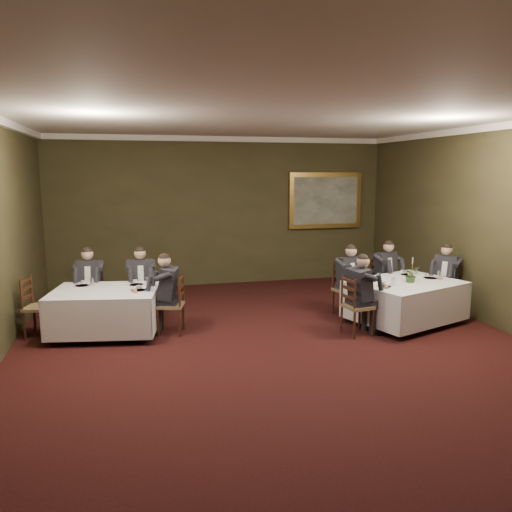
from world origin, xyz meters
name	(u,v)px	position (x,y,z in m)	size (l,w,h in m)	color
ground	(282,356)	(0.00, 0.00, 0.00)	(10.00, 10.00, 0.00)	black
ceiling	(285,112)	(0.00, 0.00, 3.50)	(8.00, 10.00, 0.10)	silver
back_wall	(222,212)	(0.00, 5.00, 1.75)	(8.00, 0.10, 3.50)	#332F19
crown_molding	(285,117)	(0.00, 0.00, 3.44)	(8.00, 10.00, 0.12)	white
table_main	(405,299)	(2.60, 1.03, 0.45)	(2.24, 1.96, 0.67)	#33190E
table_second	(106,308)	(-2.58, 1.65, 0.45)	(1.91, 1.58, 0.67)	#33190E
chair_main_backleft	(346,300)	(1.81, 1.77, 0.28)	(0.54, 0.52, 1.00)	olive
diner_main_backleft	(347,288)	(1.81, 1.76, 0.51)	(0.51, 0.57, 1.35)	black
chair_main_backright	(383,293)	(2.75, 2.10, 0.28)	(0.54, 0.53, 1.00)	olive
diner_main_backright	(384,282)	(2.76, 2.09, 0.51)	(0.52, 0.57, 1.35)	black
chair_main_endleft	(356,318)	(1.48, 0.64, 0.28)	(0.48, 0.50, 1.00)	olive
diner_main_endleft	(358,305)	(1.49, 0.64, 0.51)	(0.54, 0.47, 1.35)	black
chair_main_endright	(446,298)	(3.72, 1.43, 0.28)	(0.59, 0.60, 1.00)	olive
diner_main_endright	(446,287)	(3.71, 1.42, 0.51)	(0.62, 0.60, 1.35)	black
chair_sec_backleft	(91,305)	(-2.88, 2.60, 0.28)	(0.49, 0.47, 1.00)	olive
diner_sec_backleft	(90,293)	(-2.88, 2.59, 0.51)	(0.46, 0.52, 1.35)	black
chair_sec_backright	(142,304)	(-1.98, 2.44, 0.28)	(0.44, 0.42, 1.00)	olive
diner_sec_backright	(141,292)	(-1.98, 2.43, 0.51)	(0.42, 0.48, 1.35)	black
chair_sec_endright	(172,316)	(-1.51, 1.47, 0.28)	(0.52, 0.53, 1.00)	olive
diner_sec_endright	(170,303)	(-1.52, 1.47, 0.51)	(0.57, 0.51, 1.35)	black
chair_sec_endleft	(39,319)	(-3.65, 1.84, 0.28)	(0.51, 0.53, 1.00)	olive
centerpiece	(411,274)	(2.65, 0.95, 0.91)	(0.27, 0.23, 0.30)	#2D5926
candlestick	(412,271)	(2.81, 1.17, 0.92)	(0.06, 0.06, 0.42)	#B97E38
place_setting_table_main	(371,279)	(2.05, 1.26, 0.80)	(0.33, 0.31, 0.14)	white
place_setting_table_second	(85,283)	(-2.92, 2.11, 0.80)	(0.33, 0.31, 0.14)	white
painting	(325,201)	(2.60, 4.94, 1.98)	(1.88, 0.09, 1.38)	gold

